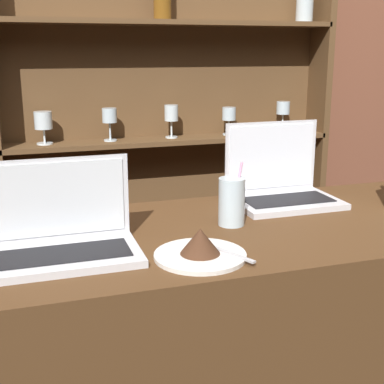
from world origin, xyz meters
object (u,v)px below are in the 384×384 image
laptop_far (280,185)px  water_glass (232,202)px  laptop_near (64,235)px  cake_plate (200,248)px

laptop_far → water_glass: bearing=-143.8°
laptop_near → cake_plate: laptop_near is taller
laptop_near → cake_plate: (0.30, -0.12, -0.02)m
cake_plate → laptop_far: bearing=43.6°
laptop_near → water_glass: 0.46m
water_glass → laptop_near: bearing=-169.5°
laptop_near → laptop_far: size_ratio=1.06×
laptop_near → laptop_far: laptop_far is taller
laptop_near → water_glass: laptop_near is taller
cake_plate → water_glass: size_ratio=1.24×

